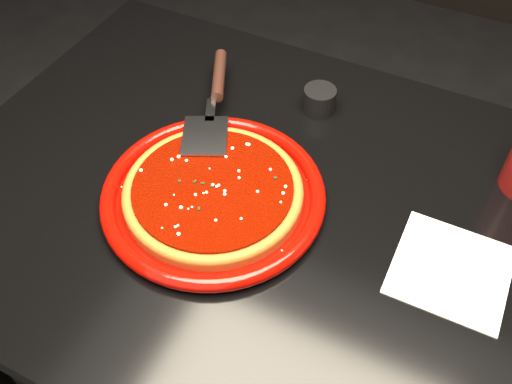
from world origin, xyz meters
TOP-DOWN VIEW (x-y plane):
  - table at (0.00, 0.00)m, footprint 1.20×0.80m
  - plate at (-0.13, -0.04)m, footprint 0.42×0.42m
  - pizza_crust at (-0.13, -0.04)m, footprint 0.34×0.34m
  - pizza_crust_rim at (-0.13, -0.04)m, footprint 0.34×0.34m
  - pizza_sauce at (-0.13, -0.04)m, footprint 0.30×0.30m
  - parmesan_dusting at (-0.13, -0.04)m, footprint 0.24×0.24m
  - basil_flecks at (-0.13, -0.04)m, footprint 0.22×0.22m
  - pizza_server at (-0.22, 0.13)m, footprint 0.22×0.33m
  - napkin_a at (0.24, -0.00)m, footprint 0.16×0.16m
  - ramekin at (-0.07, 0.24)m, footprint 0.06×0.06m

SIDE VIEW (x-z plane):
  - table at x=0.00m, z-range 0.00..0.75m
  - napkin_a at x=0.24m, z-range 0.75..0.75m
  - plate at x=-0.13m, z-range 0.75..0.78m
  - pizza_crust at x=-0.13m, z-range 0.76..0.77m
  - ramekin at x=-0.07m, z-range 0.75..0.80m
  - pizza_crust_rim at x=-0.13m, z-range 0.77..0.78m
  - pizza_sauce at x=-0.13m, z-range 0.77..0.78m
  - basil_flecks at x=-0.13m, z-range 0.78..0.79m
  - parmesan_dusting at x=-0.13m, z-range 0.78..0.79m
  - pizza_server at x=-0.22m, z-range 0.78..0.81m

